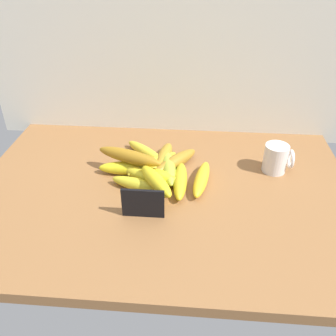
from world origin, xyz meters
The scene contains 18 objects.
counter_top centered at (0.00, 0.00, 1.50)cm, with size 110.00×76.00×3.00cm, color brown.
back_wall centered at (0.00, 39.00, 35.00)cm, with size 130.00×2.00×70.00cm, color silver.
chalkboard_sign centered at (-3.95, -11.50, 6.86)cm, with size 11.00×1.80×8.40cm.
coffee_mug centered at (33.63, 13.05, 7.42)cm, with size 8.72×7.22×8.85cm.
banana_0 centered at (-2.89, 4.27, 5.15)cm, with size 15.51×4.30×4.30cm, color gold.
banana_1 centered at (11.02, 3.88, 4.89)cm, with size 18.02×3.78×3.78cm, color gold.
banana_2 centered at (0.98, 8.53, 5.12)cm, with size 18.51×4.24×4.24cm, color #A0B133.
banana_3 centered at (-6.05, -0.82, 4.87)cm, with size 18.71×3.74×3.74cm, color gold.
banana_4 centered at (4.92, 2.37, 4.93)cm, with size 17.97×3.86×3.86cm, color gold.
banana_5 centered at (-6.92, 17.50, 4.77)cm, with size 19.23×3.54×3.54cm, color gold.
banana_6 centered at (-10.67, 7.49, 5.13)cm, with size 18.93×4.25×4.25cm, color yellow.
banana_7 centered at (-0.99, 15.33, 5.05)cm, with size 15.79×4.10×4.10cm, color #AC8124.
banana_8 centered at (-4.19, 11.12, 4.72)cm, with size 19.24×3.45×3.45cm, color gold.
banana_9 centered at (-7.73, 5.00, 4.98)cm, with size 18.18×3.97×3.97cm, color yellow.
banana_10 centered at (2.65, 11.96, 5.13)cm, with size 19.22×4.27×4.27cm, color olive.
banana_11 centered at (-0.85, -2.13, 4.61)cm, with size 17.09×3.23×3.23cm, color yellow.
banana_12 centered at (-1.52, -3.02, 8.28)cm, with size 15.89×4.11×4.11cm, color yellow.
banana_13 centered at (-10.67, 7.52, 9.27)cm, with size 20.91×4.04×4.04cm, color #9F6E1A.
Camera 1 is at (8.33, -82.57, 65.35)cm, focal length 38.55 mm.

